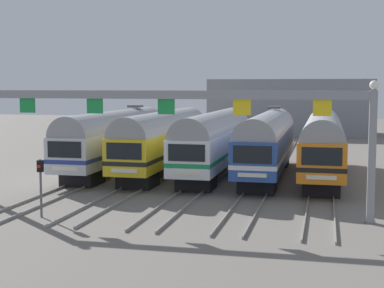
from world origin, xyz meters
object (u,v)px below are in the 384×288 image
object	(u,v)px
commuter_train_yellow	(164,138)
commuter_train_orange	(323,142)
catenary_gantry	(166,114)
commuter_train_blue	(268,141)
commuter_train_white	(215,140)
commuter_train_silver	(115,137)
yard_signal_mast	(40,177)

from	to	relation	value
commuter_train_yellow	commuter_train_orange	distance (m)	11.92
commuter_train_yellow	catenary_gantry	size ratio (longest dim) A/B	0.85
commuter_train_blue	catenary_gantry	size ratio (longest dim) A/B	0.85
commuter_train_white	commuter_train_orange	xyz separation A→B (m)	(7.95, 0.00, 0.00)
commuter_train_silver	commuter_train_orange	size ratio (longest dim) A/B	1.00
commuter_train_silver	commuter_train_yellow	world-z (taller)	commuter_train_silver
commuter_train_yellow	commuter_train_white	distance (m)	3.97
commuter_train_yellow	commuter_train_orange	world-z (taller)	commuter_train_orange
catenary_gantry	yard_signal_mast	xyz separation A→B (m)	(-5.96, -2.50, -3.14)
catenary_gantry	yard_signal_mast	distance (m)	7.19
commuter_train_white	yard_signal_mast	bearing A→B (deg)	-110.45
commuter_train_silver	commuter_train_white	size ratio (longest dim) A/B	1.00
catenary_gantry	commuter_train_silver	bearing A→B (deg)	120.49
commuter_train_white	catenary_gantry	bearing A→B (deg)	-90.00
commuter_train_white	catenary_gantry	distance (m)	13.73
commuter_train_white	commuter_train_orange	bearing A→B (deg)	0.03
commuter_train_silver	catenary_gantry	xyz separation A→B (m)	(7.95, -13.50, 2.54)
commuter_train_blue	commuter_train_orange	xyz separation A→B (m)	(3.97, 0.00, 0.00)
commuter_train_yellow	commuter_train_blue	xyz separation A→B (m)	(7.95, 0.00, 0.00)
commuter_train_silver	commuter_train_blue	xyz separation A→B (m)	(11.92, 0.00, 0.00)
catenary_gantry	yard_signal_mast	bearing A→B (deg)	-157.29
commuter_train_silver	commuter_train_orange	distance (m)	15.90
commuter_train_silver	commuter_train_blue	bearing A→B (deg)	0.00
commuter_train_white	commuter_train_blue	bearing A→B (deg)	0.06
commuter_train_yellow	commuter_train_white	size ratio (longest dim) A/B	1.00
yard_signal_mast	commuter_train_blue	bearing A→B (deg)	58.15
commuter_train_yellow	commuter_train_blue	bearing A→B (deg)	0.03
commuter_train_yellow	yard_signal_mast	distance (m)	16.12
yard_signal_mast	commuter_train_silver	bearing A→B (deg)	97.08
commuter_train_yellow	commuter_train_orange	bearing A→B (deg)	0.02
commuter_train_yellow	commuter_train_white	xyz separation A→B (m)	(3.97, 0.00, 0.00)
commuter_train_silver	commuter_train_yellow	bearing A→B (deg)	-0.06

